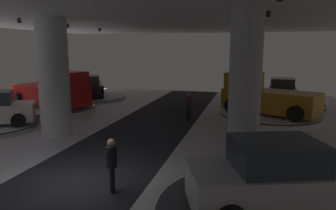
{
  "coord_description": "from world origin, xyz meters",
  "views": [
    {
      "loc": [
        5.06,
        -8.39,
        4.12
      ],
      "look_at": [
        1.29,
        6.43,
        1.4
      ],
      "focal_mm": 34.43,
      "sensor_mm": 36.0,
      "label": 1
    }
  ],
  "objects_px": {
    "display_platform_deep_right": "(282,104)",
    "pickup_truck_far_right": "(265,97)",
    "display_car_deep_left": "(90,87)",
    "visitor_walking_near": "(112,162)",
    "column_left": "(54,78)",
    "display_platform_deep_left": "(90,98)",
    "display_car_near_right": "(280,180)",
    "display_platform_far_left": "(52,109)",
    "column_right": "(245,85)",
    "display_car_deep_right": "(282,92)",
    "visitor_walking_far": "(189,105)",
    "pickup_truck_far_left": "(54,92)"
  },
  "relations": [
    {
      "from": "column_right",
      "to": "display_platform_deep_left",
      "type": "relative_size",
      "value": 0.95
    },
    {
      "from": "display_car_deep_left",
      "to": "display_car_near_right",
      "type": "xyz_separation_m",
      "value": [
        13.29,
        -16.09,
        0.13
      ]
    },
    {
      "from": "display_car_deep_right",
      "to": "display_car_near_right",
      "type": "height_order",
      "value": "display_car_near_right"
    },
    {
      "from": "column_left",
      "to": "pickup_truck_far_left",
      "type": "distance_m",
      "value": 5.88
    },
    {
      "from": "display_platform_deep_right",
      "to": "display_platform_far_left",
      "type": "distance_m",
      "value": 15.74
    },
    {
      "from": "column_left",
      "to": "display_platform_deep_left",
      "type": "relative_size",
      "value": 0.95
    },
    {
      "from": "pickup_truck_far_right",
      "to": "visitor_walking_near",
      "type": "distance_m",
      "value": 12.17
    },
    {
      "from": "column_left",
      "to": "visitor_walking_far",
      "type": "bearing_deg",
      "value": 40.11
    },
    {
      "from": "visitor_walking_near",
      "to": "display_platform_far_left",
      "type": "bearing_deg",
      "value": 131.17
    },
    {
      "from": "pickup_truck_far_left",
      "to": "pickup_truck_far_right",
      "type": "bearing_deg",
      "value": 6.11
    },
    {
      "from": "display_platform_deep_right",
      "to": "pickup_truck_far_left",
      "type": "bearing_deg",
      "value": -158.16
    },
    {
      "from": "display_car_near_right",
      "to": "visitor_walking_near",
      "type": "distance_m",
      "value": 4.55
    },
    {
      "from": "display_platform_far_left",
      "to": "visitor_walking_near",
      "type": "bearing_deg",
      "value": -48.83
    },
    {
      "from": "display_platform_deep_right",
      "to": "pickup_truck_far_right",
      "type": "bearing_deg",
      "value": -107.23
    },
    {
      "from": "display_platform_deep_left",
      "to": "display_platform_deep_right",
      "type": "height_order",
      "value": "display_platform_deep_right"
    },
    {
      "from": "column_right",
      "to": "display_platform_deep_right",
      "type": "distance_m",
      "value": 12.09
    },
    {
      "from": "pickup_truck_far_left",
      "to": "visitor_walking_far",
      "type": "bearing_deg",
      "value": -0.22
    },
    {
      "from": "visitor_walking_near",
      "to": "visitor_walking_far",
      "type": "height_order",
      "value": "same"
    },
    {
      "from": "visitor_walking_far",
      "to": "display_car_deep_right",
      "type": "bearing_deg",
      "value": 46.08
    },
    {
      "from": "display_car_deep_right",
      "to": "visitor_walking_far",
      "type": "relative_size",
      "value": 2.75
    },
    {
      "from": "column_right",
      "to": "display_platform_deep_left",
      "type": "height_order",
      "value": "column_right"
    },
    {
      "from": "column_left",
      "to": "display_platform_deep_right",
      "type": "height_order",
      "value": "column_left"
    },
    {
      "from": "pickup_truck_far_right",
      "to": "display_car_near_right",
      "type": "bearing_deg",
      "value": -90.69
    },
    {
      "from": "display_platform_deep_left",
      "to": "pickup_truck_far_left",
      "type": "bearing_deg",
      "value": -85.6
    },
    {
      "from": "pickup_truck_far_right",
      "to": "display_platform_far_left",
      "type": "bearing_deg",
      "value": -174.43
    },
    {
      "from": "display_car_deep_left",
      "to": "visitor_walking_far",
      "type": "height_order",
      "value": "display_car_deep_left"
    },
    {
      "from": "visitor_walking_near",
      "to": "visitor_walking_far",
      "type": "bearing_deg",
      "value": 87.78
    },
    {
      "from": "display_car_deep_right",
      "to": "visitor_walking_far",
      "type": "height_order",
      "value": "display_car_deep_right"
    },
    {
      "from": "display_car_deep_left",
      "to": "pickup_truck_far_right",
      "type": "bearing_deg",
      "value": -17.15
    },
    {
      "from": "display_platform_far_left",
      "to": "column_right",
      "type": "bearing_deg",
      "value": -25.66
    },
    {
      "from": "display_car_deep_right",
      "to": "pickup_truck_far_right",
      "type": "relative_size",
      "value": 0.77
    },
    {
      "from": "column_left",
      "to": "display_car_deep_left",
      "type": "bearing_deg",
      "value": 109.54
    },
    {
      "from": "column_left",
      "to": "display_car_deep_right",
      "type": "bearing_deg",
      "value": 43.26
    },
    {
      "from": "pickup_truck_far_left",
      "to": "pickup_truck_far_right",
      "type": "height_order",
      "value": "pickup_truck_far_left"
    },
    {
      "from": "display_platform_deep_left",
      "to": "visitor_walking_far",
      "type": "bearing_deg",
      "value": -31.34
    },
    {
      "from": "display_platform_deep_left",
      "to": "visitor_walking_far",
      "type": "xyz_separation_m",
      "value": [
        9.2,
        -5.6,
        0.77
      ]
    },
    {
      "from": "display_car_deep_left",
      "to": "display_car_near_right",
      "type": "relative_size",
      "value": 1.0
    },
    {
      "from": "pickup_truck_far_left",
      "to": "visitor_walking_near",
      "type": "distance_m",
      "value": 12.95
    },
    {
      "from": "display_car_deep_left",
      "to": "display_platform_deep_right",
      "type": "height_order",
      "value": "display_car_deep_left"
    },
    {
      "from": "column_left",
      "to": "column_right",
      "type": "bearing_deg",
      "value": -7.11
    },
    {
      "from": "pickup_truck_far_left",
      "to": "display_platform_deep_left",
      "type": "bearing_deg",
      "value": 94.4
    },
    {
      "from": "display_car_deep_left",
      "to": "column_left",
      "type": "bearing_deg",
      "value": -70.46
    },
    {
      "from": "visitor_walking_near",
      "to": "column_right",
      "type": "bearing_deg",
      "value": 48.71
    },
    {
      "from": "display_car_deep_left",
      "to": "visitor_walking_near",
      "type": "relative_size",
      "value": 2.87
    },
    {
      "from": "display_car_near_right",
      "to": "visitor_walking_near",
      "type": "xyz_separation_m",
      "value": [
        -4.49,
        0.69,
        -0.22
      ]
    },
    {
      "from": "display_car_deep_left",
      "to": "pickup_truck_far_left",
      "type": "height_order",
      "value": "pickup_truck_far_left"
    },
    {
      "from": "visitor_walking_far",
      "to": "display_platform_far_left",
      "type": "bearing_deg",
      "value": 179.2
    },
    {
      "from": "display_car_deep_left",
      "to": "visitor_walking_near",
      "type": "distance_m",
      "value": 17.73
    },
    {
      "from": "display_platform_deep_right",
      "to": "pickup_truck_far_right",
      "type": "height_order",
      "value": "pickup_truck_far_right"
    },
    {
      "from": "pickup_truck_far_left",
      "to": "visitor_walking_near",
      "type": "height_order",
      "value": "pickup_truck_far_left"
    }
  ]
}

